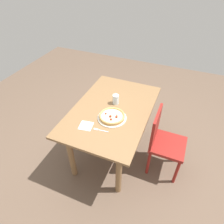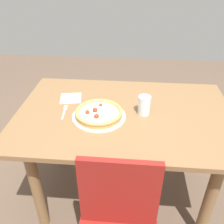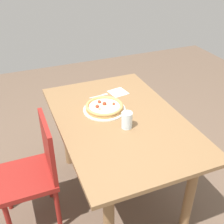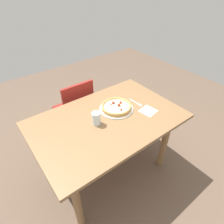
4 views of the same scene
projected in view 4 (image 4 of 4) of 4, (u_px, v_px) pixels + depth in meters
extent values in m
plane|color=brown|center=(108.00, 170.00, 2.21)|extent=(6.00, 6.00, 0.00)
cube|color=olive|center=(107.00, 120.00, 1.75)|extent=(1.37, 0.90, 0.03)
cylinder|color=olive|center=(128.00, 115.00, 2.44)|extent=(0.07, 0.07, 0.74)
cylinder|color=olive|center=(47.00, 155.00, 1.92)|extent=(0.07, 0.07, 0.74)
cylinder|color=olive|center=(165.00, 142.00, 2.06)|extent=(0.07, 0.07, 0.74)
cylinder|color=olive|center=(77.00, 201.00, 1.54)|extent=(0.07, 0.07, 0.74)
cylinder|color=maroon|center=(58.00, 122.00, 2.57)|extent=(0.04, 0.04, 0.42)
cylinder|color=maroon|center=(80.00, 113.00, 2.73)|extent=(0.04, 0.04, 0.42)
cylinder|color=maroon|center=(70.00, 136.00, 2.36)|extent=(0.04, 0.04, 0.42)
cylinder|color=maroon|center=(93.00, 125.00, 2.52)|extent=(0.04, 0.04, 0.42)
cube|color=maroon|center=(74.00, 110.00, 2.41)|extent=(0.40, 0.40, 0.04)
cube|color=maroon|center=(79.00, 101.00, 2.15)|extent=(0.38, 0.03, 0.42)
cylinder|color=silver|center=(116.00, 109.00, 1.86)|extent=(0.33, 0.33, 0.01)
cylinder|color=tan|center=(116.00, 108.00, 1.85)|extent=(0.29, 0.29, 0.02)
cylinder|color=beige|center=(116.00, 107.00, 1.84)|extent=(0.25, 0.25, 0.01)
torus|color=tan|center=(116.00, 106.00, 1.84)|extent=(0.29, 0.29, 0.02)
sphere|color=maroon|center=(121.00, 102.00, 1.88)|extent=(0.03, 0.03, 0.03)
sphere|color=maroon|center=(113.00, 103.00, 1.87)|extent=(0.03, 0.03, 0.03)
sphere|color=maroon|center=(121.00, 110.00, 1.79)|extent=(0.02, 0.02, 0.02)
sphere|color=maroon|center=(119.00, 105.00, 1.84)|extent=(0.03, 0.03, 0.03)
sphere|color=#E58C7F|center=(111.00, 104.00, 1.85)|extent=(0.02, 0.02, 0.02)
cube|color=silver|center=(134.00, 101.00, 1.96)|extent=(0.02, 0.11, 0.00)
cube|color=silver|center=(140.00, 105.00, 1.91)|extent=(0.03, 0.05, 0.00)
cylinder|color=silver|center=(97.00, 119.00, 1.65)|extent=(0.08, 0.08, 0.12)
cube|color=white|center=(148.00, 111.00, 1.83)|extent=(0.16, 0.16, 0.00)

